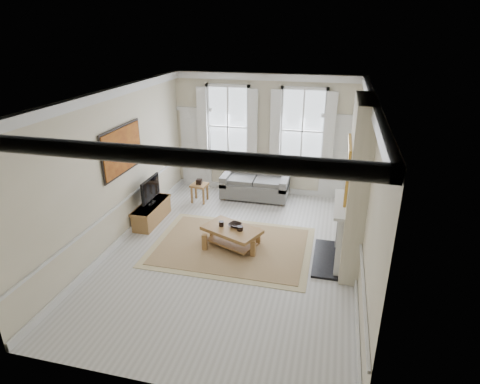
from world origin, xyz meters
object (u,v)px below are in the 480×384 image
(tv_stand, at_px, (152,213))
(sofa, at_px, (256,185))
(coffee_table, at_px, (232,232))
(side_table, at_px, (199,188))

(tv_stand, bearing_deg, sofa, 44.27)
(tv_stand, bearing_deg, coffee_table, -17.94)
(tv_stand, bearing_deg, side_table, 63.09)
(sofa, height_order, coffee_table, sofa)
(sofa, distance_m, coffee_table, 2.88)
(side_table, bearing_deg, tv_stand, -116.91)
(coffee_table, bearing_deg, side_table, 147.75)
(sofa, height_order, side_table, sofa)
(sofa, relative_size, side_table, 3.64)
(side_table, bearing_deg, sofa, 24.75)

